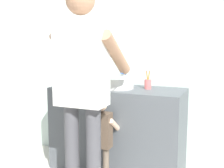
{
  "coord_description": "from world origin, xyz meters",
  "views": [
    {
      "loc": [
        1.11,
        -2.51,
        1.37
      ],
      "look_at": [
        0.0,
        0.15,
        0.94
      ],
      "focal_mm": 47.51,
      "sensor_mm": 36.0,
      "label": 1
    }
  ],
  "objects_px": {
    "toothbrush_cup": "(148,84)",
    "soap_bottle": "(86,80)",
    "child_toddler": "(102,135)",
    "adult_parent": "(82,75)"
  },
  "relations": [
    {
      "from": "toothbrush_cup",
      "to": "child_toddler",
      "type": "distance_m",
      "value": 0.71
    },
    {
      "from": "soap_bottle",
      "to": "adult_parent",
      "type": "relative_size",
      "value": 0.09
    },
    {
      "from": "soap_bottle",
      "to": "child_toddler",
      "type": "xyz_separation_m",
      "value": [
        0.35,
        -0.37,
        -0.45
      ]
    },
    {
      "from": "toothbrush_cup",
      "to": "soap_bottle",
      "type": "xyz_separation_m",
      "value": [
        -0.66,
        -0.1,
        0.01
      ]
    },
    {
      "from": "child_toddler",
      "to": "adult_parent",
      "type": "relative_size",
      "value": 0.46
    },
    {
      "from": "toothbrush_cup",
      "to": "child_toddler",
      "type": "height_order",
      "value": "toothbrush_cup"
    },
    {
      "from": "toothbrush_cup",
      "to": "soap_bottle",
      "type": "relative_size",
      "value": 1.25
    },
    {
      "from": "soap_bottle",
      "to": "toothbrush_cup",
      "type": "bearing_deg",
      "value": 9.0
    },
    {
      "from": "child_toddler",
      "to": "adult_parent",
      "type": "distance_m",
      "value": 0.64
    },
    {
      "from": "child_toddler",
      "to": "toothbrush_cup",
      "type": "bearing_deg",
      "value": 57.44
    }
  ]
}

